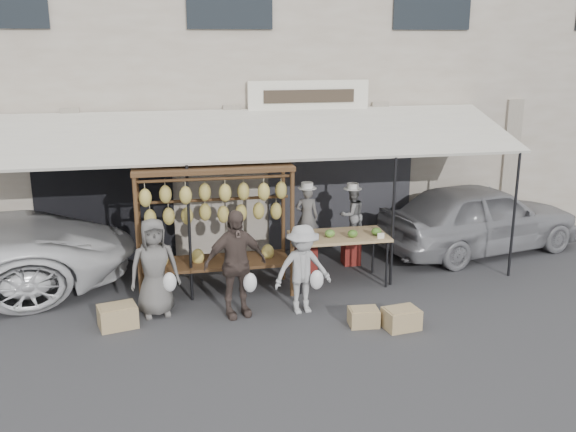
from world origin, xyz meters
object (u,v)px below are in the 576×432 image
produce_table (339,237)px  vendor_right (352,215)px  customer_mid (235,264)px  crate_near_a (364,317)px  banana_rack (214,206)px  customer_left (154,268)px  vendor_left (307,217)px  sedan (480,217)px  customer_right (303,269)px  crate_far (118,316)px  crate_near_b (401,319)px

produce_table → vendor_right: bearing=61.4°
customer_mid → crate_near_a: (1.86, -0.76, -0.73)m
banana_rack → customer_left: size_ratio=1.65×
vendor_left → crate_near_a: size_ratio=2.58×
customer_mid → sedan: customer_mid is taller
produce_table → customer_left: (-3.19, -0.74, -0.08)m
vendor_left → customer_mid: size_ratio=0.66×
sedan → banana_rack: bearing=89.9°
customer_left → sedan: customer_left is taller
vendor_right → customer_left: customer_left is taller
customer_right → sedan: bearing=20.7°
produce_table → crate_far: produce_table is taller
customer_mid → sedan: bearing=9.3°
customer_left → crate_far: customer_left is taller
customer_mid → banana_rack: bearing=89.5°
produce_table → vendor_right: (0.52, 0.95, 0.13)m
customer_right → sedan: same height
crate_near_b → sedan: 4.31m
vendor_left → customer_mid: customer_mid is taller
crate_near_a → produce_table: bearing=87.0°
customer_mid → crate_near_a: bearing=-35.5°
produce_table → customer_left: bearing=-167.0°
customer_right → crate_near_b: (1.34, -0.88, -0.57)m
vendor_left → crate_far: vendor_left is taller
customer_right → crate_near_a: 1.21m
vendor_right → crate_far: vendor_right is taller
banana_rack → vendor_left: banana_rack is taller
crate_near_b → customer_left: bearing=161.2°
produce_table → crate_far: 3.98m
crate_near_b → sedan: sedan is taller
sedan → customer_right: bearing=105.6°
crate_far → produce_table: bearing=16.0°
customer_right → crate_far: customer_right is taller
crate_far → crate_near_a: bearing=-10.5°
crate_near_a → sedan: size_ratio=0.10×
banana_rack → customer_right: (1.27, -1.04, -0.84)m
customer_right → crate_near_a: (0.81, -0.67, -0.59)m
customer_right → sedan: size_ratio=0.34×
customer_left → customer_right: size_ratio=1.09×
customer_mid → sedan: size_ratio=0.41×
vendor_right → crate_near_b: (-0.08, -2.92, -0.84)m
customer_left → sedan: bearing=7.2°
crate_near_a → vendor_right: bearing=77.4°
vendor_left → produce_table: bearing=134.5°
vendor_right → crate_near_b: vendor_right is taller
customer_left → banana_rack: bearing=24.7°
crate_near_a → crate_near_b: bearing=-21.6°
customer_right → crate_far: size_ratio=2.60×
vendor_right → customer_left: bearing=4.7°
banana_rack → vendor_right: (2.69, 1.00, -0.57)m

